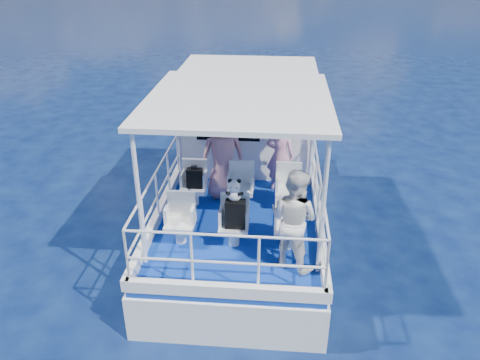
{
  "coord_description": "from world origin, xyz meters",
  "views": [
    {
      "loc": [
        0.66,
        -7.58,
        5.41
      ],
      "look_at": [
        0.04,
        -0.4,
        1.75
      ],
      "focal_mm": 35.0,
      "sensor_mm": 36.0,
      "label": 1
    }
  ],
  "objects_px": {
    "passenger_stbd_aft": "(294,219)",
    "backpack_center": "(235,214)",
    "passenger_port_fwd": "(223,155)",
    "panda": "(234,190)"
  },
  "relations": [
    {
      "from": "passenger_port_fwd",
      "to": "backpack_center",
      "type": "xyz_separation_m",
      "value": [
        0.41,
        -1.74,
        -0.25
      ]
    },
    {
      "from": "passenger_port_fwd",
      "to": "panda",
      "type": "height_order",
      "value": "passenger_port_fwd"
    },
    {
      "from": "passenger_port_fwd",
      "to": "backpack_center",
      "type": "distance_m",
      "value": 1.81
    },
    {
      "from": "backpack_center",
      "to": "panda",
      "type": "height_order",
      "value": "panda"
    },
    {
      "from": "passenger_port_fwd",
      "to": "panda",
      "type": "bearing_deg",
      "value": 86.43
    },
    {
      "from": "panda",
      "to": "passenger_stbd_aft",
      "type": "bearing_deg",
      "value": -24.63
    },
    {
      "from": "passenger_port_fwd",
      "to": "passenger_stbd_aft",
      "type": "distance_m",
      "value": 2.52
    },
    {
      "from": "passenger_stbd_aft",
      "to": "backpack_center",
      "type": "bearing_deg",
      "value": 8.43
    },
    {
      "from": "passenger_port_fwd",
      "to": "panda",
      "type": "distance_m",
      "value": 1.77
    },
    {
      "from": "backpack_center",
      "to": "panda",
      "type": "xyz_separation_m",
      "value": [
        -0.02,
        0.03,
        0.43
      ]
    }
  ]
}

